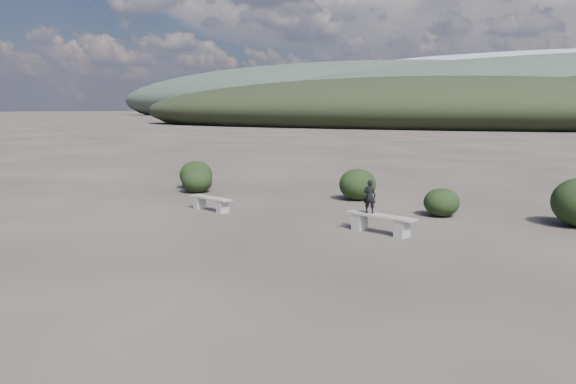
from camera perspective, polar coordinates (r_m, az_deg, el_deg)
The scene contains 9 objects.
ground at distance 10.76m, azimuth -8.24°, elevation -8.29°, with size 1200.00×1200.00×0.00m, color #322B27.
bench_left at distance 17.26m, azimuth -7.86°, elevation -1.06°, with size 1.72×0.79×0.42m.
bench_right at distance 14.18m, azimuth 9.35°, elevation -3.04°, with size 1.93×0.87×0.47m.
seated_person at distance 14.26m, azimuth 8.30°, elevation -0.45°, with size 0.31×0.20×0.85m, color black.
shrub_a at distance 21.03m, azimuth -9.24°, elevation 1.19°, with size 1.14×1.14×0.94m, color black.
shrub_b at distance 19.21m, azimuth 7.08°, elevation 0.77°, with size 1.25×1.25×1.08m, color black.
shrub_c at distance 16.78m, azimuth 15.34°, elevation -1.02°, with size 1.03×1.03×0.82m, color black.
shrub_f at distance 22.19m, azimuth -9.33°, elevation 1.75°, with size 1.27×1.27×1.08m, color black.
mountain_ridges at distance 347.68m, azimuth 26.28°, elevation 8.85°, with size 500.00×400.00×56.00m.
Camera 1 is at (6.16, -8.26, 3.08)m, focal length 35.00 mm.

